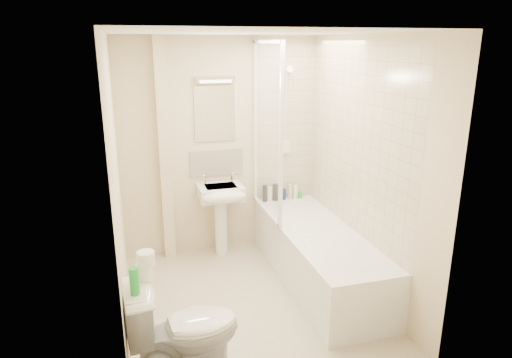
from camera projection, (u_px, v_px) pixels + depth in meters
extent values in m
plane|color=beige|center=(251.00, 301.00, 4.26)|extent=(2.50, 2.50, 0.00)
cube|color=beige|center=(220.00, 148.00, 5.07)|extent=(2.20, 0.02, 2.40)
cube|color=beige|center=(117.00, 189.00, 3.63)|extent=(0.02, 2.50, 2.40)
cube|color=beige|center=(365.00, 169.00, 4.21)|extent=(0.02, 2.50, 2.40)
cube|color=white|center=(250.00, 32.00, 3.57)|extent=(2.20, 2.50, 0.02)
cube|color=beige|center=(285.00, 125.00, 5.19)|extent=(0.70, 0.01, 1.75)
cube|color=beige|center=(355.00, 141.00, 4.33)|extent=(0.01, 2.10, 1.75)
cube|color=beige|center=(165.00, 152.00, 4.85)|extent=(0.12, 0.12, 2.40)
cube|color=beige|center=(217.00, 163.00, 5.10)|extent=(0.60, 0.02, 0.30)
cube|color=white|center=(215.00, 114.00, 4.94)|extent=(0.46, 0.01, 0.60)
cube|color=silver|center=(215.00, 79.00, 4.81)|extent=(0.42, 0.07, 0.07)
cube|color=white|center=(317.00, 255.00, 4.57)|extent=(0.70, 2.10, 0.55)
cube|color=white|center=(318.00, 235.00, 4.51)|extent=(0.56, 1.96, 0.05)
cube|color=white|center=(267.00, 131.00, 4.69)|extent=(0.01, 0.90, 1.80)
cube|color=white|center=(255.00, 124.00, 5.09)|extent=(0.04, 0.04, 1.80)
cube|color=white|center=(281.00, 139.00, 4.28)|extent=(0.04, 0.04, 1.80)
cube|color=white|center=(268.00, 42.00, 4.44)|extent=(0.04, 0.90, 0.04)
cube|color=white|center=(266.00, 211.00, 4.94)|extent=(0.04, 0.90, 0.03)
cylinder|color=white|center=(286.00, 114.00, 5.14)|extent=(0.02, 0.02, 0.90)
cylinder|color=white|center=(285.00, 153.00, 5.27)|extent=(0.05, 0.05, 0.02)
cylinder|color=white|center=(286.00, 73.00, 5.01)|extent=(0.05, 0.05, 0.02)
cylinder|color=white|center=(288.00, 71.00, 4.94)|extent=(0.08, 0.11, 0.11)
cube|color=white|center=(285.00, 147.00, 5.24)|extent=(0.10, 0.05, 0.14)
cylinder|color=white|center=(285.00, 110.00, 5.09)|extent=(0.01, 0.13, 0.84)
cylinder|color=white|center=(221.00, 227.00, 5.15)|extent=(0.14, 0.14, 0.65)
cube|color=white|center=(221.00, 192.00, 5.00)|extent=(0.48, 0.37, 0.15)
ellipsoid|color=white|center=(224.00, 197.00, 4.85)|extent=(0.48, 0.20, 0.15)
cube|color=silver|center=(221.00, 187.00, 4.99)|extent=(0.33, 0.24, 0.04)
cylinder|color=white|center=(204.00, 180.00, 5.03)|extent=(0.03, 0.03, 0.10)
cylinder|color=white|center=(232.00, 178.00, 5.11)|extent=(0.03, 0.03, 0.10)
sphere|color=white|center=(204.00, 176.00, 5.01)|extent=(0.04, 0.04, 0.04)
sphere|color=white|center=(232.00, 173.00, 5.10)|extent=(0.04, 0.04, 0.04)
cylinder|color=black|center=(265.00, 193.00, 5.28)|extent=(0.06, 0.06, 0.19)
cylinder|color=white|center=(270.00, 194.00, 5.30)|extent=(0.06, 0.06, 0.16)
cylinder|color=black|center=(275.00, 192.00, 5.31)|extent=(0.07, 0.07, 0.19)
cylinder|color=navy|center=(284.00, 194.00, 5.35)|extent=(0.05, 0.05, 0.13)
cylinder|color=beige|center=(290.00, 192.00, 5.36)|extent=(0.05, 0.05, 0.17)
cylinder|color=white|center=(296.00, 192.00, 5.38)|extent=(0.05, 0.05, 0.16)
cylinder|color=green|center=(300.00, 194.00, 5.41)|extent=(0.05, 0.05, 0.08)
imported|color=white|center=(184.00, 331.00, 3.18)|extent=(0.58, 0.85, 0.79)
cylinder|color=white|center=(144.00, 272.00, 3.06)|extent=(0.11, 0.11, 0.11)
cylinder|color=white|center=(146.00, 259.00, 3.01)|extent=(0.12, 0.12, 0.10)
cylinder|color=green|center=(134.00, 281.00, 2.86)|extent=(0.06, 0.06, 0.18)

